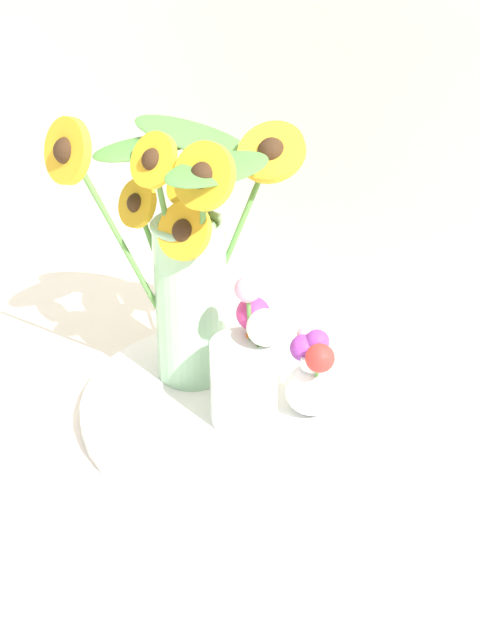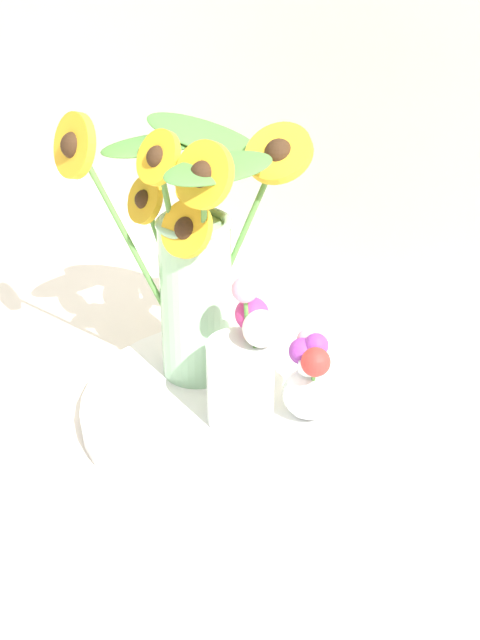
{
  "view_description": "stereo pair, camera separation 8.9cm",
  "coord_description": "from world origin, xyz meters",
  "views": [
    {
      "loc": [
        0.6,
        -0.6,
        0.67
      ],
      "look_at": [
        -0.01,
        0.1,
        0.14
      ],
      "focal_mm": 50.0,
      "sensor_mm": 36.0,
      "label": 1
    },
    {
      "loc": [
        0.66,
        -0.54,
        0.67
      ],
      "look_at": [
        -0.01,
        0.1,
        0.14
      ],
      "focal_mm": 50.0,
      "sensor_mm": 36.0,
      "label": 2
    }
  ],
  "objects": [
    {
      "name": "mason_jar_sunflowers",
      "position": [
        -0.1,
        0.1,
        0.19
      ],
      "size": [
        0.24,
        0.24,
        0.36
      ],
      "color": "#99CC9E",
      "rests_on": "serving_tray"
    },
    {
      "name": "serving_tray",
      "position": [
        -0.01,
        0.1,
        0.01
      ],
      "size": [
        0.4,
        0.4,
        0.02
      ],
      "color": "white",
      "rests_on": "ground_plane"
    },
    {
      "name": "vase_bulb_right",
      "position": [
        0.08,
        0.13,
        0.07
      ],
      "size": [
        0.08,
        0.07,
        0.11
      ],
      "color": "white",
      "rests_on": "serving_tray"
    },
    {
      "name": "vase_small_center",
      "position": [
        0.03,
        0.07,
        0.09
      ],
      "size": [
        0.08,
        0.09,
        0.19
      ],
      "color": "white",
      "rests_on": "serving_tray"
    },
    {
      "name": "ground_plane",
      "position": [
        0.0,
        0.0,
        0.0
      ],
      "size": [
        6.0,
        6.0,
        0.0
      ],
      "primitive_type": "plane",
      "color": "silver"
    }
  ]
}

